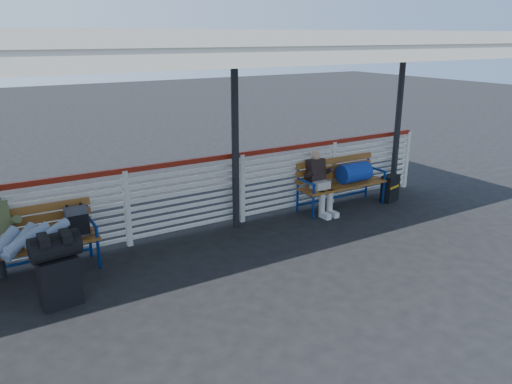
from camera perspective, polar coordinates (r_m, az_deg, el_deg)
ground at (r=6.38m, az=-8.83°, el=-11.89°), size 60.00×60.00×0.00m
fence at (r=7.77m, az=-14.54°, el=-1.46°), size 12.08×0.08×1.24m
canopy at (r=6.39m, az=-13.32°, el=16.44°), size 12.60×3.60×3.16m
luggage_stack at (r=6.38m, az=-21.73°, el=-7.96°), size 0.58×0.37×0.92m
bench_left at (r=7.30m, az=-23.62°, el=-4.33°), size 1.80×0.56×0.92m
bench_right at (r=9.50m, az=10.43°, el=1.91°), size 1.80×0.56×0.92m
traveler_man at (r=6.87m, az=-25.81°, el=-4.49°), size 0.93×1.60×0.77m
companion_person at (r=9.05m, az=7.30°, el=1.22°), size 0.32×0.66×1.15m
suitcase_side at (r=10.06m, az=15.06°, el=0.41°), size 0.41×0.31×0.52m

